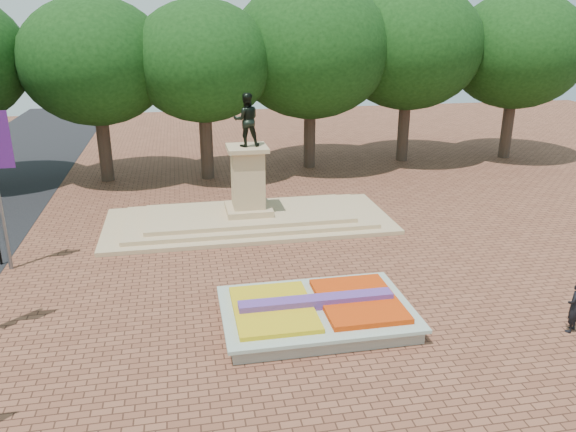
% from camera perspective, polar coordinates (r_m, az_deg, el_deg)
% --- Properties ---
extents(ground, '(90.00, 90.00, 0.00)m').
position_cam_1_polar(ground, '(20.76, -1.16, -8.21)').
color(ground, brown).
rests_on(ground, ground).
extents(flower_bed, '(6.30, 4.30, 0.91)m').
position_cam_1_polar(flower_bed, '(19.04, 2.98, -9.66)').
color(flower_bed, gray).
rests_on(flower_bed, ground).
extents(monument, '(14.00, 6.00, 6.40)m').
position_cam_1_polar(monument, '(27.72, -4.03, 0.99)').
color(monument, tan).
rests_on(monument, ground).
extents(tree_row_back, '(44.80, 8.80, 10.43)m').
position_cam_1_polar(tree_row_back, '(36.65, -2.55, 14.78)').
color(tree_row_back, '#34271C').
rests_on(tree_row_back, ground).
extents(pedestrian, '(0.77, 0.73, 1.78)m').
position_cam_1_polar(pedestrian, '(20.44, 27.09, -8.20)').
color(pedestrian, black).
rests_on(pedestrian, ground).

